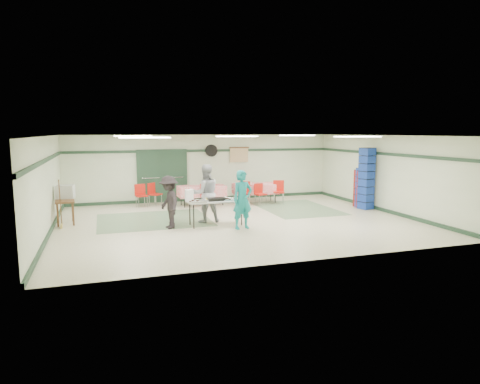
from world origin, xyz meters
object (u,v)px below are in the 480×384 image
object	(u,v)px
volunteer_teal	(242,200)
chair_loose_a	(153,192)
dining_table_b	(202,191)
printer_table	(65,204)
crate_stack_blue_a	(366,179)
office_printer	(65,192)
chair_b	(245,191)
volunteer_dark	(169,202)
chair_d	(207,193)
dining_table_a	(255,188)
volunteer_grey	(206,193)
chair_c	(279,189)
broom	(60,203)
chair_loose_b	(141,193)
serving_table	(216,202)
chair_a	(260,192)
crate_stack_red	(360,189)
crate_stack_blue_b	(363,188)

from	to	relation	value
volunteer_teal	chair_loose_a	bearing A→B (deg)	101.23
dining_table_b	printer_table	size ratio (longest dim) A/B	2.06
crate_stack_blue_a	office_printer	xyz separation A→B (m)	(-10.30, 1.04, -0.17)
dining_table_b	chair_b	xyz separation A→B (m)	(1.56, -0.56, -0.00)
volunteer_dark	chair_d	world-z (taller)	volunteer_dark
dining_table_a	chair_d	size ratio (longest dim) A/B	2.07
volunteer_teal	crate_stack_blue_a	world-z (taller)	crate_stack_blue_a
volunteer_grey	chair_c	distance (m)	4.35
chair_loose_a	broom	xyz separation A→B (m)	(-3.05, -3.01, 0.20)
chair_b	chair_loose_b	xyz separation A→B (m)	(-3.84, 0.85, -0.04)
serving_table	volunteer_grey	xyz separation A→B (m)	(-0.18, 0.54, 0.20)
volunteer_grey	office_printer	world-z (taller)	volunteer_grey
serving_table	chair_a	xyz separation A→B (m)	(2.56, 3.03, -0.21)
serving_table	office_printer	bearing A→B (deg)	155.05
chair_c	chair_loose_a	size ratio (longest dim) A/B	1.04
volunteer_dark	dining_table_b	world-z (taller)	volunteer_dark
volunteer_dark	dining_table_a	world-z (taller)	volunteer_dark
dining_table_a	chair_loose_a	bearing A→B (deg)	178.36
serving_table	crate_stack_red	distance (m)	6.09
printer_table	chair_c	bearing A→B (deg)	5.64
volunteer_teal	chair_loose_b	xyz separation A→B (m)	(-2.51, 4.59, -0.33)
chair_b	chair_d	bearing A→B (deg)	-163.30
volunteer_teal	broom	size ratio (longest dim) A/B	1.20
chair_d	volunteer_teal	bearing A→B (deg)	-89.70
crate_stack_blue_a	printer_table	world-z (taller)	crate_stack_blue_a
dining_table_a	crate_stack_red	distance (m)	4.04
printer_table	broom	size ratio (longest dim) A/B	0.62
chair_loose_b	crate_stack_red	distance (m)	8.23
office_printer	chair_loose_b	bearing A→B (deg)	43.86
chair_a	crate_stack_red	xyz separation A→B (m)	(3.38, -1.69, 0.20)
dining_table_b	dining_table_a	bearing A→B (deg)	-2.10
chair_c	crate_stack_red	size ratio (longest dim) A/B	0.65
volunteer_dark	chair_d	bearing A→B (deg)	137.33
volunteer_dark	office_printer	xyz separation A→B (m)	(-2.95, 2.00, 0.17)
serving_table	crate_stack_blue_b	xyz separation A→B (m)	(5.94, 1.17, 0.03)
office_printer	printer_table	bearing A→B (deg)	-83.55
crate_stack_red	printer_table	world-z (taller)	crate_stack_red
volunteer_grey	chair_a	xyz separation A→B (m)	(2.74, 2.49, -0.40)
volunteer_teal	chair_loose_b	distance (m)	5.24
chair_b	chair_d	distance (m)	1.51
chair_a	chair_d	distance (m)	2.11
volunteer_dark	chair_d	xyz separation A→B (m)	(1.85, 3.05, -0.23)
serving_table	chair_d	bearing A→B (deg)	81.21
chair_d	crate_stack_blue_a	distance (m)	5.90
chair_a	broom	distance (m)	7.28
volunteer_dark	chair_a	world-z (taller)	volunteer_dark
volunteer_dark	chair_c	world-z (taller)	volunteer_dark
serving_table	volunteer_grey	world-z (taller)	volunteer_grey
dining_table_a	chair_a	xyz separation A→B (m)	(-0.03, -0.57, -0.07)
chair_b	dining_table_b	bearing A→B (deg)	176.85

